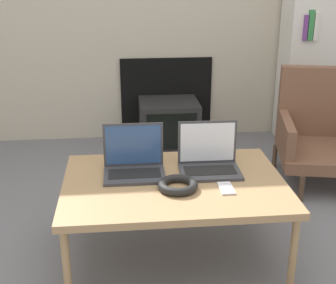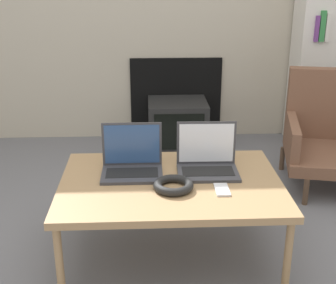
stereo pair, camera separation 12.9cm
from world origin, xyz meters
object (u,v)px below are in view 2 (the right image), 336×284
Objects in this scene: laptop_right at (207,161)px; armchair at (331,131)px; laptop_left at (132,162)px; phone at (222,190)px; headphones at (173,185)px; tv at (177,123)px.

armchair reaches higher than laptop_right.
laptop_left is 2.39× the size of phone.
headphones reaches higher than phone.
headphones is 1.54m from armchair.
laptop_left is 0.39m from laptop_right.
headphones is at bearing 173.55° from phone.
laptop_right is (0.39, -0.00, 0.00)m from laptop_left.
phone is at bearing -119.81° from armchair.
armchair is (0.97, 0.80, -0.14)m from laptop_right.
headphones is 0.23m from phone.
tv is at bearing 93.10° from phone.
laptop_right reaches higher than phone.
laptop_left is at bearing -102.45° from tv.
laptop_right is 0.64× the size of tv.
laptop_left is at bearing -137.26° from armchair.
phone is 1.39m from armchair.
armchair reaches higher than phone.
tv is at bearing 157.12° from armchair.
headphones is (0.20, -0.20, -0.04)m from laptop_left.
tv is at bearing 85.52° from headphones.
laptop_left is 0.99× the size of laptop_right.
headphones is 1.49× the size of phone.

